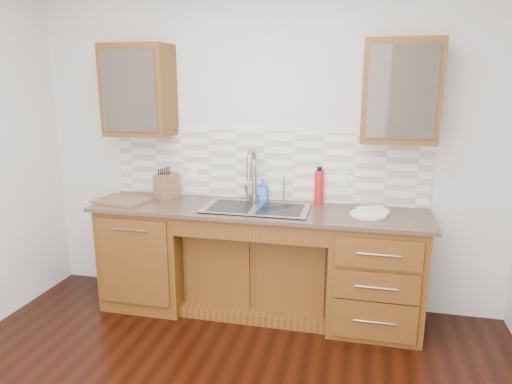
% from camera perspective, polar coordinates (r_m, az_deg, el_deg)
% --- Properties ---
extents(wall_back, '(4.00, 0.10, 2.70)m').
position_cam_1_polar(wall_back, '(3.92, 1.33, 5.60)').
color(wall_back, silver).
rests_on(wall_back, ground).
extents(base_cabinet_left, '(0.70, 0.62, 0.88)m').
position_cam_1_polar(base_cabinet_left, '(4.12, -12.95, -7.44)').
color(base_cabinet_left, '#593014').
rests_on(base_cabinet_left, ground).
extents(base_cabinet_center, '(1.20, 0.44, 0.70)m').
position_cam_1_polar(base_cabinet_center, '(3.94, 0.44, -9.52)').
color(base_cabinet_center, '#593014').
rests_on(base_cabinet_center, ground).
extents(base_cabinet_right, '(0.70, 0.62, 0.88)m').
position_cam_1_polar(base_cabinet_right, '(3.74, 14.68, -9.76)').
color(base_cabinet_right, '#593014').
rests_on(base_cabinet_right, ground).
extents(countertop, '(2.70, 0.65, 0.03)m').
position_cam_1_polar(countertop, '(3.66, 0.09, -2.27)').
color(countertop, '#84705B').
rests_on(countertop, base_cabinet_left).
extents(backsplash, '(2.70, 0.02, 0.59)m').
position_cam_1_polar(backsplash, '(3.89, 1.14, 3.36)').
color(backsplash, beige).
rests_on(backsplash, wall_back).
extents(sink, '(0.84, 0.46, 0.19)m').
position_cam_1_polar(sink, '(3.66, 0.04, -3.39)').
color(sink, '#9E9EA5').
rests_on(sink, countertop).
extents(faucet, '(0.04, 0.04, 0.40)m').
position_cam_1_polar(faucet, '(3.83, -0.21, 1.75)').
color(faucet, '#999993').
rests_on(faucet, countertop).
extents(filter_tap, '(0.02, 0.02, 0.24)m').
position_cam_1_polar(filter_tap, '(3.80, 3.50, 0.42)').
color(filter_tap, '#999993').
rests_on(filter_tap, countertop).
extents(upper_cabinet_left, '(0.55, 0.34, 0.75)m').
position_cam_1_polar(upper_cabinet_left, '(4.03, -14.43, 12.18)').
color(upper_cabinet_left, '#593014').
rests_on(upper_cabinet_left, wall_back).
extents(upper_cabinet_right, '(0.55, 0.34, 0.75)m').
position_cam_1_polar(upper_cabinet_right, '(3.59, 17.60, 11.86)').
color(upper_cabinet_right, '#593014').
rests_on(upper_cabinet_right, wall_back).
extents(outlet_left, '(0.08, 0.01, 0.12)m').
position_cam_1_polar(outlet_left, '(4.07, -7.90, 2.49)').
color(outlet_left, white).
rests_on(outlet_left, backsplash).
extents(outlet_right, '(0.08, 0.01, 0.12)m').
position_cam_1_polar(outlet_right, '(3.81, 10.69, 1.62)').
color(outlet_right, white).
rests_on(outlet_right, backsplash).
extents(soap_bottle, '(0.08, 0.09, 0.19)m').
position_cam_1_polar(soap_bottle, '(3.88, 0.85, 0.29)').
color(soap_bottle, blue).
rests_on(soap_bottle, countertop).
extents(water_bottle, '(0.09, 0.09, 0.28)m').
position_cam_1_polar(water_bottle, '(3.80, 7.87, 0.60)').
color(water_bottle, red).
rests_on(water_bottle, countertop).
extents(plate, '(0.34, 0.34, 0.02)m').
position_cam_1_polar(plate, '(3.56, 13.83, -2.75)').
color(plate, silver).
rests_on(plate, countertop).
extents(dish_towel, '(0.25, 0.22, 0.03)m').
position_cam_1_polar(dish_towel, '(3.59, 14.34, -2.22)').
color(dish_towel, silver).
rests_on(dish_towel, plate).
extents(knife_block, '(0.19, 0.22, 0.21)m').
position_cam_1_polar(knife_block, '(4.04, -11.14, 0.76)').
color(knife_block, '#A76946').
rests_on(knife_block, countertop).
extents(cutting_board, '(0.48, 0.37, 0.02)m').
position_cam_1_polar(cutting_board, '(4.02, -16.38, -1.01)').
color(cutting_board, brown).
rests_on(cutting_board, countertop).
extents(cup_left_a, '(0.16, 0.16, 0.10)m').
position_cam_1_polar(cup_left_a, '(4.07, -15.41, 11.39)').
color(cup_left_a, white).
rests_on(cup_left_a, upper_cabinet_left).
extents(cup_left_b, '(0.11, 0.11, 0.10)m').
position_cam_1_polar(cup_left_b, '(3.97, -12.46, 11.52)').
color(cup_left_b, white).
rests_on(cup_left_b, upper_cabinet_left).
extents(cup_right_a, '(0.17, 0.17, 0.10)m').
position_cam_1_polar(cup_right_a, '(3.59, 15.68, 11.21)').
color(cup_right_a, white).
rests_on(cup_right_a, upper_cabinet_right).
extents(cup_right_b, '(0.11, 0.11, 0.09)m').
position_cam_1_polar(cup_right_b, '(3.61, 19.31, 10.88)').
color(cup_right_b, silver).
rests_on(cup_right_b, upper_cabinet_right).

